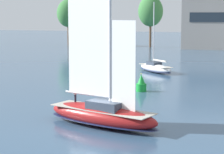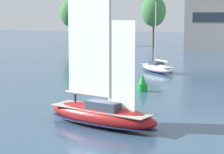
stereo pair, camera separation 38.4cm
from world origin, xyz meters
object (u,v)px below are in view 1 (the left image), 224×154
(sailboat_moored_near_marina, at_px, (155,68))
(channel_buoy, at_px, (141,84))
(sailboat_main, at_px, (102,112))
(tree_shore_right, at_px, (68,13))
(sailboat_moored_mid_channel, at_px, (78,48))
(tree_shore_center, at_px, (151,11))

(sailboat_moored_near_marina, bearing_deg, channel_buoy, -84.19)
(sailboat_main, height_order, sailboat_moored_near_marina, sailboat_main)
(tree_shore_right, distance_m, sailboat_moored_mid_channel, 21.27)
(tree_shore_right, height_order, sailboat_moored_near_marina, tree_shore_right)
(tree_shore_center, bearing_deg, channel_buoy, -78.89)
(sailboat_main, relative_size, channel_buoy, 6.63)
(channel_buoy, bearing_deg, tree_shore_center, 101.11)
(tree_shore_right, bearing_deg, tree_shore_center, 3.04)
(tree_shore_center, bearing_deg, tree_shore_right, -176.96)
(sailboat_moored_near_marina, xyz_separation_m, channel_buoy, (1.85, -18.18, 0.14))
(sailboat_moored_mid_channel, bearing_deg, channel_buoy, -61.47)
(channel_buoy, bearing_deg, sailboat_moored_mid_channel, 118.53)
(sailboat_moored_near_marina, distance_m, channel_buoy, 18.28)
(tree_shore_center, distance_m, channel_buoy, 74.46)
(channel_buoy, bearing_deg, sailboat_moored_near_marina, 95.81)
(sailboat_main, distance_m, sailboat_moored_mid_channel, 78.19)
(sailboat_main, bearing_deg, channel_buoy, 92.07)
(sailboat_main, bearing_deg, sailboat_moored_mid_channel, 112.78)
(sailboat_moored_near_marina, bearing_deg, sailboat_moored_mid_channel, 127.41)
(tree_shore_center, height_order, sailboat_moored_mid_channel, tree_shore_center)
(sailboat_moored_near_marina, bearing_deg, tree_shore_center, 102.85)
(sailboat_moored_mid_channel, bearing_deg, tree_shore_center, 49.38)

